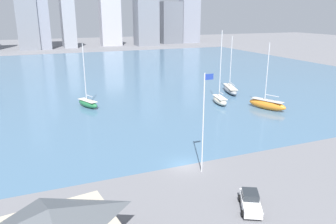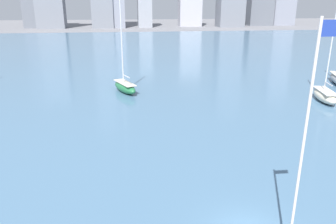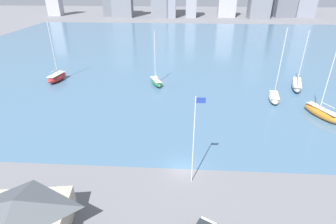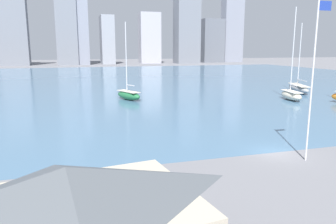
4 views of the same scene
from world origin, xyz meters
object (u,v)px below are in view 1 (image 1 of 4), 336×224
sailboat_gray (230,89)px  sailboat_cream (220,100)px  parked_pickup_white (250,201)px  sailboat_orange (267,104)px  sailboat_green (88,103)px  flag_pole (204,121)px

sailboat_gray → sailboat_cream: (-8.25, -8.67, 0.11)m
sailboat_cream → parked_pickup_white: bearing=-105.6°
sailboat_cream → sailboat_orange: size_ratio=1.16×
sailboat_gray → sailboat_orange: size_ratio=1.02×
sailboat_cream → sailboat_green: bearing=173.9°
parked_pickup_white → flag_pole: bearing=122.6°
flag_pole → sailboat_orange: 33.52m
flag_pole → sailboat_cream: 34.11m
sailboat_gray → sailboat_green: (-35.97, -0.20, 0.05)m
sailboat_gray → parked_pickup_white: 52.77m
flag_pole → sailboat_gray: sailboat_gray is taller
sailboat_gray → flag_pole: bearing=-108.2°
sailboat_green → parked_pickup_white: size_ratio=2.75×
sailboat_cream → flag_pole: bearing=-113.8°
flag_pole → sailboat_cream: (19.09, 27.65, -5.88)m
sailboat_orange → parked_pickup_white: 38.89m
sailboat_gray → parked_pickup_white: sailboat_gray is taller
sailboat_orange → parked_pickup_white: bearing=-154.4°
parked_pickup_white → sailboat_orange: bearing=77.4°
sailboat_orange → sailboat_green: bearing=131.8°
flag_pole → sailboat_gray: (27.34, 36.31, -5.99)m
sailboat_cream → sailboat_orange: sailboat_cream is taller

